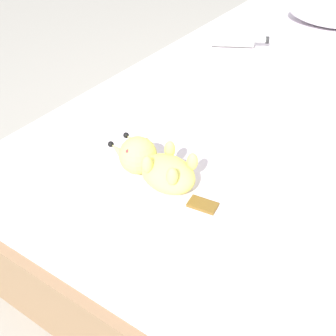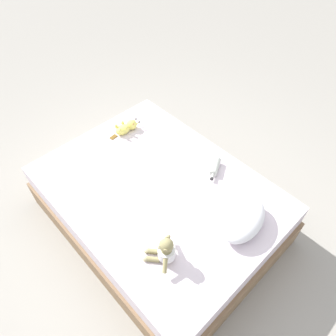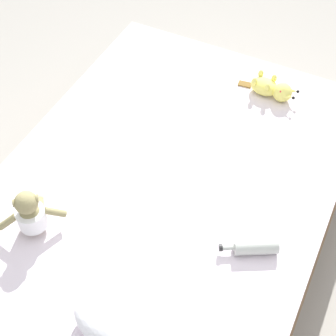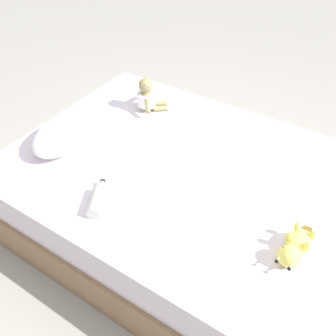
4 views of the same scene
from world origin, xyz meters
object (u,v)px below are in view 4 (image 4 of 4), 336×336
glass_bottle (97,201)px  bed (181,198)px  plush_monkey (148,97)px  plush_yellow_creature (295,248)px  pillow (63,134)px

glass_bottle → bed: bearing=-22.3°
plush_monkey → plush_yellow_creature: size_ratio=0.78×
glass_bottle → plush_yellow_creature: bearing=-75.3°
plush_monkey → glass_bottle: size_ratio=1.10×
pillow → glass_bottle: (-0.28, -0.50, -0.05)m
bed → plush_monkey: bearing=52.5°
bed → pillow: size_ratio=4.07×
bed → pillow: (-0.21, 0.70, 0.35)m
bed → plush_yellow_creature: plush_yellow_creature is taller
plush_monkey → plush_yellow_creature: 1.38m
bed → plush_monkey: (0.38, 0.50, 0.36)m
plush_yellow_creature → bed: bearing=71.1°
plush_monkey → glass_bottle: 0.93m
pillow → bed: bearing=-73.0°
glass_bottle → pillow: bearing=61.0°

